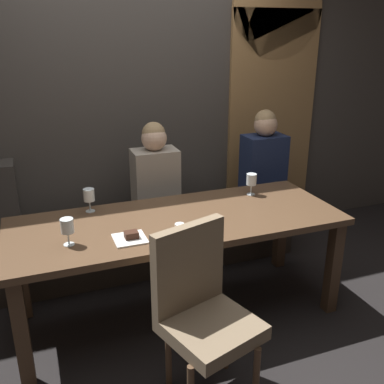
{
  "coord_description": "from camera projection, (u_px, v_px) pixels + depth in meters",
  "views": [
    {
      "loc": [
        -0.85,
        -2.54,
        1.92
      ],
      "look_at": [
        0.17,
        0.19,
        0.84
      ],
      "focal_mm": 41.11,
      "sensor_mm": 36.0,
      "label": 1
    }
  ],
  "objects": [
    {
      "name": "dining_table",
      "position": [
        178.0,
        230.0,
        2.95
      ],
      "size": [
        2.2,
        0.84,
        0.74
      ],
      "color": "#493422",
      "rests_on": "ground"
    },
    {
      "name": "chair_near_side",
      "position": [
        201.0,
        305.0,
        2.3
      ],
      "size": [
        0.55,
        0.55,
        0.98
      ],
      "color": "brown",
      "rests_on": "ground"
    },
    {
      "name": "banquette_bench",
      "position": [
        152.0,
        243.0,
        3.71
      ],
      "size": [
        2.5,
        0.44,
        0.45
      ],
      "color": "#312A23",
      "rests_on": "ground"
    },
    {
      "name": "arched_door",
      "position": [
        273.0,
        92.0,
        4.16
      ],
      "size": [
        0.9,
        0.05,
        2.55
      ],
      "color": "olive",
      "rests_on": "ground"
    },
    {
      "name": "dessert_plate",
      "position": [
        130.0,
        237.0,
        2.62
      ],
      "size": [
        0.19,
        0.19,
        0.05
      ],
      "color": "white",
      "rests_on": "dining_table"
    },
    {
      "name": "espresso_cup",
      "position": [
        180.0,
        229.0,
        2.69
      ],
      "size": [
        0.12,
        0.12,
        0.06
      ],
      "color": "white",
      "rests_on": "dining_table"
    },
    {
      "name": "ground",
      "position": [
        179.0,
        312.0,
        3.17
      ],
      "size": [
        9.0,
        9.0,
        0.0
      ],
      "primitive_type": "plane",
      "color": "black"
    },
    {
      "name": "back_wall_tiled",
      "position": [
        130.0,
        82.0,
        3.72
      ],
      "size": [
        6.0,
        0.12,
        3.0
      ],
      "primitive_type": "cube",
      "color": "#423D38",
      "rests_on": "ground"
    },
    {
      "name": "diner_redhead",
      "position": [
        155.0,
        174.0,
        3.52
      ],
      "size": [
        0.36,
        0.24,
        0.8
      ],
      "color": "#9E9384",
      "rests_on": "banquette_bench"
    },
    {
      "name": "wine_glass_end_left",
      "position": [
        251.0,
        180.0,
        3.3
      ],
      "size": [
        0.08,
        0.08,
        0.16
      ],
      "color": "silver",
      "rests_on": "dining_table"
    },
    {
      "name": "wine_glass_center_front",
      "position": [
        67.0,
        227.0,
        2.52
      ],
      "size": [
        0.08,
        0.08,
        0.16
      ],
      "color": "silver",
      "rests_on": "dining_table"
    },
    {
      "name": "diner_bearded",
      "position": [
        264.0,
        160.0,
        3.84
      ],
      "size": [
        0.36,
        0.24,
        0.84
      ],
      "color": "#192342",
      "rests_on": "banquette_bench"
    },
    {
      "name": "wine_glass_far_left",
      "position": [
        89.0,
        196.0,
        2.99
      ],
      "size": [
        0.08,
        0.08,
        0.16
      ],
      "color": "silver",
      "rests_on": "dining_table"
    }
  ]
}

